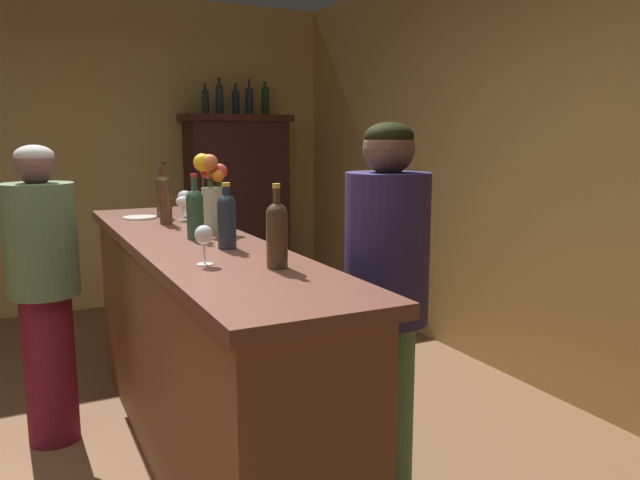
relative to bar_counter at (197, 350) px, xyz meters
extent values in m
cube|color=tan|center=(-0.53, 3.07, 0.84)|extent=(5.35, 0.12, 2.76)
cube|color=tan|center=(2.15, -0.40, 0.84)|extent=(0.12, 6.93, 2.76)
cube|color=brown|center=(0.00, 0.00, -0.03)|extent=(0.50, 2.65, 1.02)
cube|color=brown|center=(0.00, 0.00, 0.51)|extent=(0.57, 2.76, 0.05)
cube|color=#341A1C|center=(1.16, 2.75, 0.33)|extent=(0.91, 0.39, 1.74)
cube|color=#391C17|center=(1.16, 2.75, 1.17)|extent=(0.99, 0.45, 0.06)
cylinder|color=#452718|center=(0.05, 0.88, 0.64)|extent=(0.07, 0.07, 0.21)
sphere|color=#452718|center=(0.05, 0.88, 0.74)|extent=(0.07, 0.07, 0.07)
cylinder|color=#452718|center=(0.05, 0.88, 0.77)|extent=(0.03, 0.03, 0.07)
cylinder|color=black|center=(0.05, 0.88, 0.82)|extent=(0.03, 0.03, 0.02)
cylinder|color=#482D1C|center=(0.00, 0.55, 0.65)|extent=(0.07, 0.07, 0.23)
sphere|color=#482D1C|center=(0.00, 0.55, 0.76)|extent=(0.07, 0.07, 0.07)
cylinder|color=#482D1C|center=(0.00, 0.55, 0.81)|extent=(0.02, 0.02, 0.09)
cylinder|color=black|center=(0.00, 0.55, 0.86)|extent=(0.02, 0.02, 0.02)
cylinder|color=#1F2936|center=(0.07, -0.30, 0.63)|extent=(0.08, 0.08, 0.19)
sphere|color=#1F2936|center=(0.07, -0.30, 0.72)|extent=(0.08, 0.08, 0.08)
cylinder|color=#1F2936|center=(0.07, -0.30, 0.76)|extent=(0.03, 0.03, 0.07)
cylinder|color=gold|center=(0.07, -0.30, 0.80)|extent=(0.04, 0.04, 0.02)
cylinder|color=#47321F|center=(0.10, -0.75, 0.63)|extent=(0.08, 0.08, 0.20)
sphere|color=#47321F|center=(0.10, -0.75, 0.73)|extent=(0.08, 0.08, 0.08)
cylinder|color=#47321F|center=(0.10, -0.75, 0.78)|extent=(0.03, 0.03, 0.09)
cylinder|color=gold|center=(0.10, -0.75, 0.83)|extent=(0.03, 0.03, 0.02)
cylinder|color=#284833|center=(0.01, 0.01, 0.63)|extent=(0.08, 0.08, 0.19)
sphere|color=#284833|center=(0.01, 0.01, 0.72)|extent=(0.08, 0.08, 0.08)
cylinder|color=#284833|center=(0.01, 0.01, 0.77)|extent=(0.03, 0.03, 0.10)
cylinder|color=red|center=(0.01, 0.01, 0.82)|extent=(0.03, 0.03, 0.02)
cylinder|color=white|center=(0.12, 0.67, 0.53)|extent=(0.06, 0.06, 0.00)
cylinder|color=white|center=(0.12, 0.67, 0.57)|extent=(0.01, 0.01, 0.07)
ellipsoid|color=white|center=(0.12, 0.67, 0.64)|extent=(0.07, 0.07, 0.06)
cylinder|color=white|center=(0.18, 0.85, 0.53)|extent=(0.06, 0.06, 0.00)
cylinder|color=white|center=(0.18, 0.85, 0.57)|extent=(0.01, 0.01, 0.07)
ellipsoid|color=white|center=(0.18, 0.85, 0.65)|extent=(0.08, 0.08, 0.07)
cylinder|color=white|center=(0.12, 0.43, 0.53)|extent=(0.06, 0.06, 0.00)
cylinder|color=white|center=(0.12, 0.43, 0.57)|extent=(0.01, 0.01, 0.07)
ellipsoid|color=white|center=(0.12, 0.43, 0.64)|extent=(0.08, 0.08, 0.07)
ellipsoid|color=maroon|center=(0.12, 0.43, 0.62)|extent=(0.07, 0.07, 0.03)
cylinder|color=white|center=(-0.12, -0.58, 0.53)|extent=(0.06, 0.06, 0.00)
cylinder|color=white|center=(-0.12, -0.58, 0.57)|extent=(0.01, 0.01, 0.07)
ellipsoid|color=white|center=(-0.12, -0.58, 0.65)|extent=(0.07, 0.07, 0.07)
cylinder|color=tan|center=(0.16, 0.20, 0.64)|extent=(0.11, 0.11, 0.22)
cylinder|color=#38602D|center=(0.20, 0.19, 0.75)|extent=(0.01, 0.01, 0.17)
sphere|color=red|center=(0.20, 0.19, 0.83)|extent=(0.08, 0.08, 0.08)
cylinder|color=#38602D|center=(0.16, 0.22, 0.75)|extent=(0.01, 0.01, 0.18)
sphere|color=orange|center=(0.16, 0.22, 0.84)|extent=(0.08, 0.08, 0.08)
cylinder|color=#38602D|center=(0.15, 0.24, 0.75)|extent=(0.01, 0.01, 0.17)
sphere|color=red|center=(0.15, 0.24, 0.83)|extent=(0.08, 0.08, 0.08)
cylinder|color=#38602D|center=(0.11, 0.20, 0.77)|extent=(0.01, 0.01, 0.21)
sphere|color=#EFAD13|center=(0.11, 0.20, 0.88)|extent=(0.09, 0.09, 0.09)
cylinder|color=#38602D|center=(0.14, 0.18, 0.77)|extent=(0.01, 0.01, 0.21)
sphere|color=#D7622B|center=(0.14, 0.18, 0.87)|extent=(0.08, 0.08, 0.08)
cylinder|color=#38602D|center=(0.18, 0.17, 0.74)|extent=(0.01, 0.01, 0.15)
sphere|color=orange|center=(0.18, 0.17, 0.81)|extent=(0.06, 0.06, 0.06)
cylinder|color=white|center=(-0.08, 0.85, 0.54)|extent=(0.19, 0.19, 0.01)
cylinder|color=#252D35|center=(0.88, 2.75, 1.29)|extent=(0.06, 0.06, 0.19)
sphere|color=#252D35|center=(0.88, 2.75, 1.39)|extent=(0.06, 0.06, 0.06)
cylinder|color=#252D35|center=(0.88, 2.75, 1.43)|extent=(0.02, 0.02, 0.07)
cylinder|color=#AA1C2C|center=(0.88, 2.75, 1.47)|extent=(0.03, 0.03, 0.02)
cylinder|color=#253033|center=(1.01, 2.75, 1.32)|extent=(0.07, 0.07, 0.24)
sphere|color=#253033|center=(1.01, 2.75, 1.43)|extent=(0.07, 0.07, 0.07)
cylinder|color=#253033|center=(1.01, 2.75, 1.47)|extent=(0.03, 0.03, 0.07)
cylinder|color=black|center=(1.01, 2.75, 1.51)|extent=(0.03, 0.03, 0.02)
cylinder|color=#182A37|center=(1.17, 2.75, 1.29)|extent=(0.07, 0.07, 0.19)
sphere|color=#182A37|center=(1.17, 2.75, 1.39)|extent=(0.07, 0.07, 0.07)
cylinder|color=#182A37|center=(1.17, 2.75, 1.44)|extent=(0.03, 0.03, 0.09)
cylinder|color=gold|center=(1.17, 2.75, 1.49)|extent=(0.03, 0.03, 0.02)
cylinder|color=#242B36|center=(1.30, 2.75, 1.31)|extent=(0.07, 0.07, 0.22)
sphere|color=#242B36|center=(1.30, 2.75, 1.41)|extent=(0.07, 0.07, 0.07)
cylinder|color=#242B36|center=(1.30, 2.75, 1.46)|extent=(0.02, 0.02, 0.10)
cylinder|color=#B4161F|center=(1.30, 2.75, 1.52)|extent=(0.02, 0.02, 0.02)
cylinder|color=#143D21|center=(1.46, 2.75, 1.31)|extent=(0.07, 0.07, 0.23)
sphere|color=#143D21|center=(1.46, 2.75, 1.43)|extent=(0.07, 0.07, 0.07)
cylinder|color=#143D21|center=(1.46, 2.75, 1.47)|extent=(0.03, 0.03, 0.08)
cylinder|color=gold|center=(1.46, 2.75, 1.52)|extent=(0.03, 0.03, 0.02)
cylinder|color=maroon|center=(-0.63, 0.49, -0.16)|extent=(0.25, 0.25, 0.77)
cylinder|color=#4F6842|center=(-0.63, 0.49, 0.50)|extent=(0.34, 0.34, 0.55)
sphere|color=brown|center=(-0.63, 0.49, 0.87)|extent=(0.19, 0.19, 0.19)
ellipsoid|color=#B2AEA7|center=(-0.63, 0.49, 0.91)|extent=(0.18, 0.18, 0.11)
cylinder|color=#496F49|center=(0.58, -0.73, -0.14)|extent=(0.24, 0.24, 0.81)
cylinder|color=#2C244F|center=(0.58, -0.73, 0.56)|extent=(0.34, 0.34, 0.60)
sphere|color=brown|center=(0.58, -0.73, 0.95)|extent=(0.20, 0.20, 0.20)
ellipsoid|color=black|center=(0.58, -0.73, 1.00)|extent=(0.19, 0.19, 0.11)
camera|label=1|loc=(-0.73, -2.77, 1.00)|focal=34.68mm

